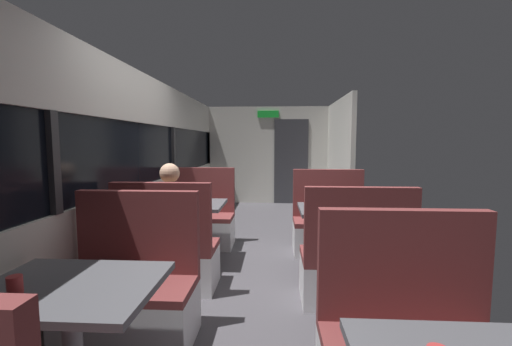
{
  "coord_description": "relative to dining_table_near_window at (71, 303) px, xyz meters",
  "views": [
    {
      "loc": [
        0.17,
        -3.67,
        1.48
      ],
      "look_at": [
        -0.24,
        3.3,
        0.81
      ],
      "focal_mm": 23.05,
      "sensor_mm": 36.0,
      "label": 1
    }
  ],
  "objects": [
    {
      "name": "carriage_window_panel_left",
      "position": [
        -0.56,
        2.09,
        0.47
      ],
      "size": [
        0.09,
        8.48,
        2.3
      ],
      "color": "beige",
      "rests_on": "ground_plane"
    },
    {
      "name": "dining_table_mid_window",
      "position": [
        0.0,
        2.25,
        0.0
      ],
      "size": [
        0.9,
        0.7,
        0.74
      ],
      "color": "#9E9EA3",
      "rests_on": "ground_plane"
    },
    {
      "name": "dining_table_rear_aisle",
      "position": [
        1.79,
        2.05,
        0.0
      ],
      "size": [
        0.9,
        0.7,
        0.74
      ],
      "color": "#9E9EA3",
      "rests_on": "ground_plane"
    },
    {
      "name": "bench_mid_window_facing_end",
      "position": [
        0.0,
        1.55,
        -0.31
      ],
      "size": [
        0.95,
        0.5,
        1.1
      ],
      "color": "silver",
      "rests_on": "ground_plane"
    },
    {
      "name": "bench_rear_aisle_facing_entry",
      "position": [
        1.79,
        2.75,
        -0.31
      ],
      "size": [
        0.95,
        0.5,
        1.1
      ],
      "color": "silver",
      "rests_on": "ground_plane"
    },
    {
      "name": "bench_near_window_facing_entry",
      "position": [
        0.0,
        0.7,
        -0.31
      ],
      "size": [
        0.95,
        0.5,
        1.1
      ],
      "color": "silver",
      "rests_on": "ground_plane"
    },
    {
      "name": "bench_rear_aisle_facing_end",
      "position": [
        1.79,
        1.35,
        -0.31
      ],
      "size": [
        0.95,
        0.5,
        1.1
      ],
      "color": "silver",
      "rests_on": "ground_plane"
    },
    {
      "name": "carriage_aisle_panel_right",
      "position": [
        2.34,
        5.09,
        0.51
      ],
      "size": [
        0.08,
        2.4,
        2.3
      ],
      "primitive_type": "cube",
      "color": "beige",
      "rests_on": "ground_plane"
    },
    {
      "name": "coffee_cup_primary",
      "position": [
        -0.19,
        -0.12,
        0.15
      ],
      "size": [
        0.07,
        0.07,
        0.09
      ],
      "color": "#B23333",
      "rests_on": "dining_table_near_window"
    },
    {
      "name": "bench_mid_window_facing_entry",
      "position": [
        0.0,
        2.95,
        -0.31
      ],
      "size": [
        0.95,
        0.5,
        1.1
      ],
      "color": "silver",
      "rests_on": "ground_plane"
    },
    {
      "name": "seated_passenger",
      "position": [
        0.0,
        1.62,
        -0.1
      ],
      "size": [
        0.47,
        0.55,
        1.26
      ],
      "color": "#26262D",
      "rests_on": "ground_plane"
    },
    {
      "name": "dining_table_near_window",
      "position": [
        0.0,
        0.0,
        0.0
      ],
      "size": [
        0.9,
        0.7,
        0.74
      ],
      "color": "#9E9EA3",
      "rests_on": "ground_plane"
    },
    {
      "name": "ground_plane",
      "position": [
        0.89,
        2.09,
        -0.65
      ],
      "size": [
        3.3,
        9.2,
        0.02
      ],
      "primitive_type": "cube",
      "color": "#423F44"
    },
    {
      "name": "carriage_end_bulkhead",
      "position": [
        0.95,
        6.28,
        0.5
      ],
      "size": [
        2.9,
        0.11,
        2.3
      ],
      "color": "beige",
      "rests_on": "ground_plane"
    }
  ]
}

